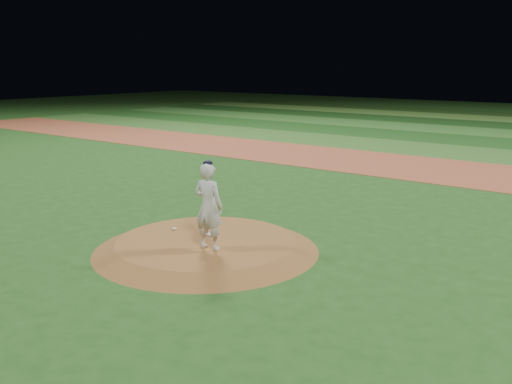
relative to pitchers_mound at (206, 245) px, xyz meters
The scene contains 8 objects.
ground 0.12m from the pitchers_mound, ahead, with size 120.00×120.00×0.00m, color #1F4D19.
infield_dirt_band 14.00m from the pitchers_mound, 90.00° to the left, with size 70.00×6.00×0.02m, color #984B2F.
outfield_stripe_0 19.50m from the pitchers_mound, 90.00° to the left, with size 70.00×5.00×0.02m, color #316424.
outfield_stripe_1 24.50m from the pitchers_mound, 90.00° to the left, with size 70.00×5.00×0.02m, color #1A4917.
pitchers_mound is the anchor object (origin of this frame).
pitching_rubber 0.44m from the pitchers_mound, 119.33° to the left, with size 0.54×0.13×0.03m, color silver.
rosin_bag 1.27m from the pitchers_mound, behind, with size 0.12×0.12×0.07m, color white.
pitcher_on_mound 1.34m from the pitchers_mound, 41.52° to the right, with size 0.80×0.57×2.09m.
Camera 1 is at (9.07, -9.83, 4.48)m, focal length 40.00 mm.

